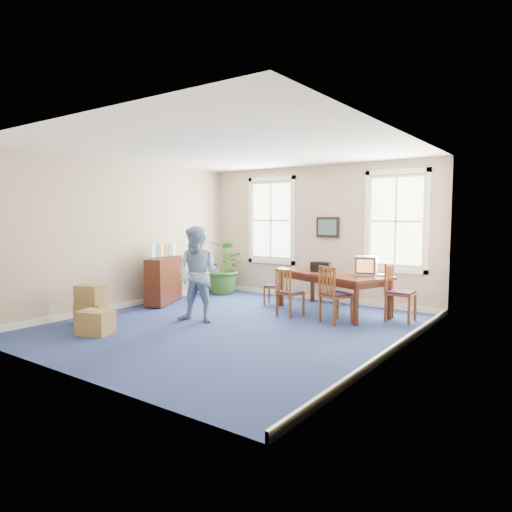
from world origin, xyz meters
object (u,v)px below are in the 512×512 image
Objects in this scene: chair_near_left at (290,292)px; man at (198,275)px; conference_table at (332,292)px; potted_plant at (225,267)px; crt_tv at (366,265)px; credenza at (164,281)px; cardboard_boxes at (102,304)px.

chair_near_left is 0.53× the size of man.
conference_table is 1.79× the size of potted_plant.
potted_plant is (-2.76, 1.29, 0.20)m from chair_near_left.
man is at bearing 63.85° from chair_near_left.
crt_tv is 0.33× the size of potted_plant.
man reaches higher than chair_near_left.
man is 1.32× the size of potted_plant.
crt_tv is 3.34m from man.
crt_tv reaches higher than conference_table.
potted_plant is (-1.61, 2.74, -0.22)m from man.
credenza is (-4.29, -1.44, -0.51)m from crt_tv.
cardboard_boxes is at bearing 59.57° from chair_near_left.
man is at bearing -50.08° from credenza.
man is (-1.66, -2.29, 0.49)m from conference_table.
chair_near_left is at bearing 35.67° from man.
man is at bearing 42.68° from cardboard_boxes.
conference_table reaches higher than cardboard_boxes.
conference_table is 4.57m from cardboard_boxes.
cardboard_boxes is at bearing -98.69° from credenza.
man is 2.14m from credenza.
cardboard_boxes is (0.31, -3.94, -0.30)m from potted_plant.
chair_near_left is at bearing 47.16° from cardboard_boxes.
potted_plant is at bearing -12.55° from chair_near_left.
conference_table is at bearing -7.82° from potted_plant.
conference_table is 1.81× the size of cardboard_boxes.
chair_near_left is (-1.23, -0.89, -0.54)m from crt_tv.
credenza is at bearing -138.44° from conference_table.
conference_table is 2.54× the size of chair_near_left.
chair_near_left is 0.73× the size of credenza.
cardboard_boxes is (-1.30, -1.20, -0.52)m from man.
conference_table is 5.45× the size of crt_tv.
credenza is (-3.06, -0.54, 0.04)m from chair_near_left.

